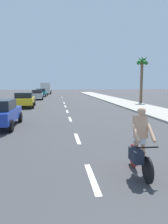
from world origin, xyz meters
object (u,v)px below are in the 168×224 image
at_px(parked_car_yellow, 24,99).
at_px(cyclist, 139,145).
at_px(palm_tree_far, 142,67).
at_px(parked_car_teal, 42,92).
at_px(delivery_truck, 46,88).
at_px(parked_car_silver, 37,94).
at_px(parked_car_blue, 0,113).

bearing_deg(parked_car_yellow, cyclist, -75.33).
bearing_deg(palm_tree_far, parked_car_teal, 128.36).
bearing_deg(palm_tree_far, delivery_truck, 115.33).
height_order(parked_car_teal, delivery_truck, delivery_truck).
xyz_separation_m(parked_car_silver, palm_tree_far, (13.87, -8.50, 3.81)).
relative_size(cyclist, parked_car_silver, 0.45).
bearing_deg(parked_car_silver, parked_car_blue, -93.09).
bearing_deg(palm_tree_far, parked_car_yellow, -169.15).
bearing_deg(delivery_truck, parked_car_blue, -91.11).
bearing_deg(palm_tree_far, parked_car_blue, -136.46).
xyz_separation_m(parked_car_silver, delivery_truck, (0.31, 20.15, 0.67)).
bearing_deg(parked_car_teal, parked_car_yellow, -87.74).
height_order(cyclist, parked_car_silver, cyclist).
height_order(delivery_truck, palm_tree_far, palm_tree_far).
distance_m(delivery_truck, palm_tree_far, 31.86).
relative_size(parked_car_yellow, palm_tree_far, 0.76).
relative_size(cyclist, parked_car_teal, 0.39).
xyz_separation_m(parked_car_blue, delivery_truck, (0.33, 41.87, 0.67)).
height_order(parked_car_yellow, palm_tree_far, palm_tree_far).
height_order(parked_car_teal, palm_tree_far, palm_tree_far).
height_order(cyclist, delivery_truck, delivery_truck).
bearing_deg(delivery_truck, parked_car_teal, -92.18).
distance_m(cyclist, parked_car_silver, 29.14).
height_order(parked_car_blue, parked_car_teal, same).
height_order(cyclist, palm_tree_far, palm_tree_far).
xyz_separation_m(cyclist, palm_tree_far, (8.53, 20.14, 3.82)).
height_order(parked_car_silver, delivery_truck, delivery_truck).
bearing_deg(cyclist, delivery_truck, -81.85).
distance_m(parked_car_yellow, parked_car_teal, 20.23).
distance_m(parked_car_blue, palm_tree_far, 19.55).
distance_m(cyclist, parked_car_yellow, 18.31).
relative_size(cyclist, delivery_truck, 0.29).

